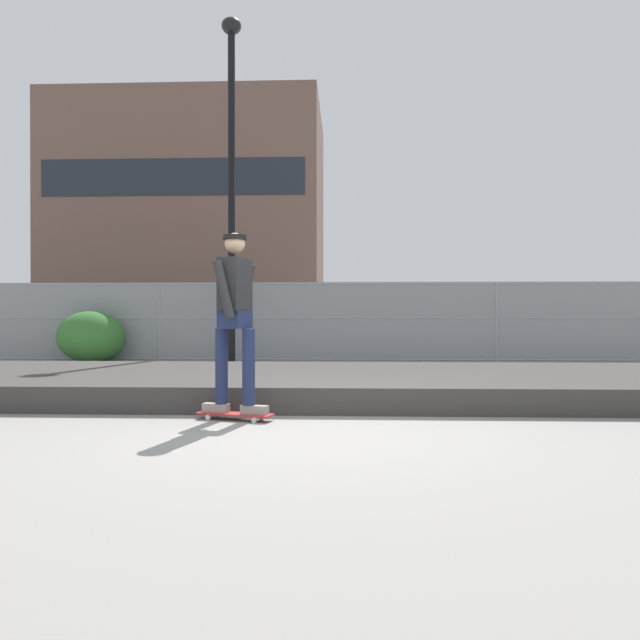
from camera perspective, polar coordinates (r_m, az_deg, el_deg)
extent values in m
plane|color=gray|center=(5.70, -2.24, -10.41)|extent=(120.00, 120.00, 0.00)
cube|color=#3D3A38|center=(8.44, -0.71, -5.87)|extent=(15.86, 3.77, 0.30)
cube|color=#B22D2D|center=(6.39, -7.94, -8.68)|extent=(0.82, 0.42, 0.02)
cylinder|color=silver|center=(6.37, -5.45, -9.03)|extent=(0.06, 0.04, 0.05)
cylinder|color=silver|center=(6.20, -6.14, -9.28)|extent=(0.06, 0.04, 0.05)
cylinder|color=silver|center=(6.59, -9.62, -8.71)|extent=(0.06, 0.04, 0.05)
cylinder|color=silver|center=(6.44, -10.39, -8.93)|extent=(0.06, 0.04, 0.05)
cube|color=#99999E|center=(6.28, -5.79, -8.96)|extent=(0.09, 0.15, 0.01)
cube|color=#99999E|center=(6.51, -10.00, -8.63)|extent=(0.09, 0.15, 0.01)
cube|color=gray|center=(6.29, -6.13, -8.34)|extent=(0.30, 0.17, 0.09)
cube|color=gray|center=(6.48, -9.69, -8.08)|extent=(0.30, 0.17, 0.09)
cylinder|color=#1E284C|center=(6.26, -6.68, -4.37)|extent=(0.13, 0.13, 0.78)
cylinder|color=#1E284C|center=(6.40, -9.18, -4.27)|extent=(0.13, 0.13, 0.78)
cube|color=#1E284C|center=(6.31, -7.95, 0.02)|extent=(0.33, 0.39, 0.18)
cube|color=#262628|center=(6.32, -7.95, 3.29)|extent=(0.32, 0.43, 0.54)
cylinder|color=#262628|center=(6.54, -6.98, 2.66)|extent=(0.25, 0.15, 0.58)
cylinder|color=#262628|center=(6.10, -8.98, 2.83)|extent=(0.25, 0.15, 0.58)
sphere|color=tan|center=(6.35, -7.95, 7.12)|extent=(0.21, 0.21, 0.21)
cylinder|color=black|center=(6.36, -7.95, 7.63)|extent=(0.24, 0.24, 0.05)
cylinder|color=gray|center=(14.77, -14.81, -0.18)|extent=(0.06, 0.06, 1.85)
cylinder|color=gray|center=(14.53, 16.18, -0.19)|extent=(0.06, 0.06, 1.85)
cylinder|color=gray|center=(14.14, 0.55, 3.39)|extent=(23.50, 0.04, 0.04)
cylinder|color=gray|center=(14.12, 0.55, 0.18)|extent=(23.50, 0.04, 0.04)
cylinder|color=gray|center=(14.16, 0.55, -3.70)|extent=(23.50, 0.04, 0.04)
cube|color=gray|center=(14.12, 0.55, -0.19)|extent=(23.50, 0.01, 1.85)
cylinder|color=black|center=(14.00, -8.26, 11.11)|extent=(0.16, 0.16, 7.35)
ellipsoid|color=black|center=(15.19, -8.28, 25.53)|extent=(0.44, 0.44, 0.36)
cube|color=silver|center=(17.84, -9.60, -0.90)|extent=(4.45, 1.93, 0.70)
cube|color=#23282D|center=(17.88, -10.22, 1.25)|extent=(2.25, 1.66, 0.64)
cylinder|color=black|center=(18.42, -4.84, -1.94)|extent=(0.65, 0.26, 0.64)
cylinder|color=black|center=(16.74, -5.74, -2.18)|extent=(0.65, 0.26, 0.64)
cylinder|color=black|center=(19.03, -12.98, -1.87)|extent=(0.65, 0.26, 0.64)
cylinder|color=black|center=(17.41, -14.63, -2.09)|extent=(0.65, 0.26, 0.64)
cube|color=#566B4C|center=(17.58, 10.57, -0.92)|extent=(4.56, 2.23, 0.70)
cube|color=#23282D|center=(17.53, 9.94, 1.27)|extent=(2.35, 1.81, 0.64)
cylinder|color=black|center=(18.79, 13.99, -1.91)|extent=(0.66, 0.30, 0.64)
cylinder|color=black|center=(17.16, 15.69, -2.13)|extent=(0.66, 0.30, 0.64)
cylinder|color=black|center=(18.16, 5.74, -1.98)|extent=(0.66, 0.30, 0.64)
cylinder|color=black|center=(16.48, 6.68, -2.22)|extent=(0.66, 0.30, 0.64)
cube|color=#B7BABF|center=(19.12, 26.75, -0.85)|extent=(4.52, 2.13, 0.70)
cube|color=#23282D|center=(19.02, 26.23, 1.17)|extent=(2.32, 1.76, 0.64)
cylinder|color=black|center=(19.29, 21.97, -1.86)|extent=(0.66, 0.29, 0.64)
cylinder|color=black|center=(17.74, 24.21, -2.06)|extent=(0.66, 0.29, 0.64)
cube|color=brown|center=(48.58, -11.61, 9.02)|extent=(19.40, 12.35, 16.72)
cube|color=#1E232B|center=(43.06, -13.66, 12.85)|extent=(17.85, 0.04, 2.50)
ellipsoid|color=#336B2D|center=(14.85, -20.61, -1.48)|extent=(1.53, 1.25, 1.18)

